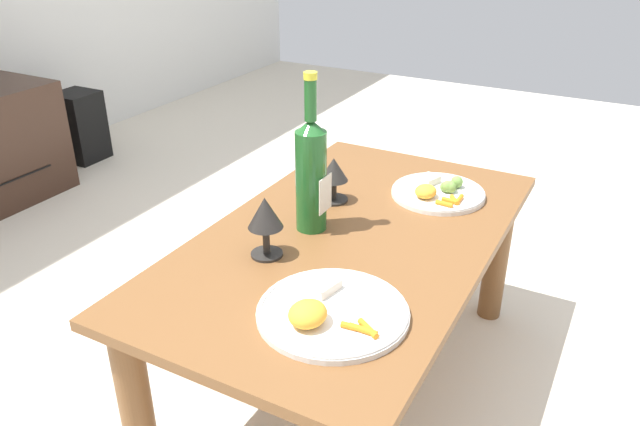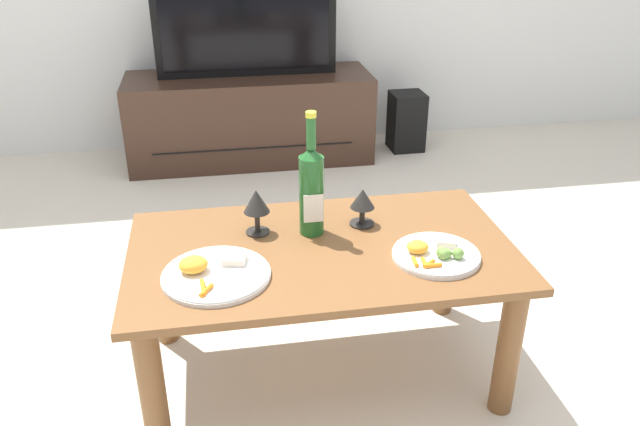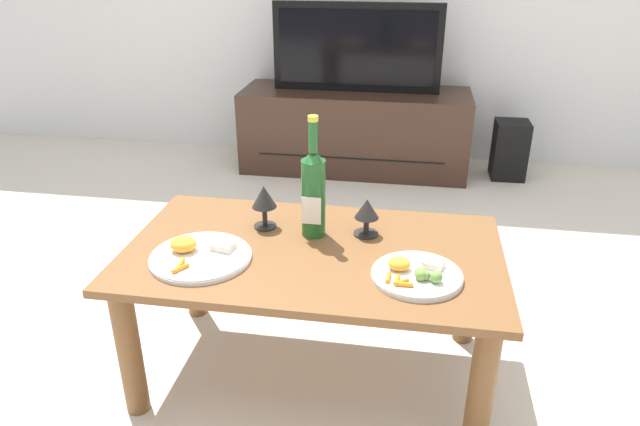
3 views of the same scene
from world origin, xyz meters
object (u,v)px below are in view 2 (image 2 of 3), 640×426
(goblet_left, at_px, (256,204))
(dinner_plate_right, at_px, (436,254))
(dinner_plate_left, at_px, (214,273))
(floor_speaker, at_px, (406,121))
(dining_table, at_px, (322,272))
(wine_bottle, at_px, (311,188))
(goblet_right, at_px, (363,201))
(tv_screen, at_px, (246,29))
(tv_stand, at_px, (250,118))

(goblet_left, height_order, dinner_plate_right, goblet_left)
(dinner_plate_left, bearing_deg, floor_speaker, 60.02)
(dining_table, distance_m, wine_bottle, 0.26)
(dinner_plate_right, bearing_deg, floor_speaker, 75.02)
(dining_table, distance_m, goblet_left, 0.28)
(wine_bottle, xyz_separation_m, goblet_right, (0.16, 0.02, -0.07))
(dinner_plate_right, bearing_deg, wine_bottle, 146.75)
(wine_bottle, bearing_deg, tv_screen, 92.03)
(dining_table, relative_size, tv_screen, 1.15)
(floor_speaker, bearing_deg, wine_bottle, -116.43)
(floor_speaker, distance_m, dinner_plate_left, 2.35)
(goblet_right, relative_size, dinner_plate_left, 0.41)
(floor_speaker, bearing_deg, dining_table, -114.89)
(goblet_left, xyz_separation_m, dinner_plate_left, (-0.14, -0.23, -0.09))
(wine_bottle, bearing_deg, tv_stand, 92.03)
(dining_table, relative_size, goblet_left, 7.86)
(tv_stand, distance_m, goblet_left, 1.82)
(floor_speaker, height_order, wine_bottle, wine_bottle)
(goblet_left, height_order, goblet_right, goblet_left)
(dining_table, xyz_separation_m, tv_stand, (-0.08, 1.91, -0.13))
(dining_table, distance_m, dinner_plate_left, 0.35)
(wine_bottle, relative_size, dinner_plate_left, 1.30)
(floor_speaker, distance_m, dinner_plate_right, 2.12)
(dining_table, xyz_separation_m, wine_bottle, (-0.01, 0.10, 0.24))
(dining_table, relative_size, wine_bottle, 2.94)
(dining_table, height_order, goblet_left, goblet_left)
(tv_stand, xyz_separation_m, dinner_plate_left, (-0.24, -2.02, 0.23))
(dinner_plate_left, bearing_deg, dining_table, 19.09)
(wine_bottle, bearing_deg, dinner_plate_left, -145.30)
(wine_bottle, distance_m, dinner_plate_left, 0.39)
(floor_speaker, bearing_deg, dinner_plate_right, -105.90)
(dining_table, height_order, dinner_plate_left, dinner_plate_left)
(tv_screen, distance_m, goblet_right, 1.81)
(tv_screen, xyz_separation_m, dinner_plate_left, (-0.24, -2.02, -0.27))
(floor_speaker, relative_size, goblet_left, 2.40)
(wine_bottle, bearing_deg, dining_table, -81.50)
(wine_bottle, distance_m, dinner_plate_right, 0.41)
(wine_bottle, relative_size, dinner_plate_right, 1.52)
(goblet_left, bearing_deg, wine_bottle, -8.44)
(tv_screen, relative_size, wine_bottle, 2.56)
(goblet_right, bearing_deg, wine_bottle, -171.56)
(dining_table, bearing_deg, dinner_plate_right, -20.10)
(tv_stand, relative_size, tv_screen, 1.39)
(goblet_left, bearing_deg, dining_table, -34.70)
(goblet_left, bearing_deg, tv_screen, 86.83)
(tv_stand, relative_size, wine_bottle, 3.56)
(tv_stand, relative_size, dinner_plate_left, 4.61)
(floor_speaker, bearing_deg, dinner_plate_left, -120.89)
(floor_speaker, xyz_separation_m, wine_bottle, (-0.86, -1.81, 0.44))
(tv_stand, height_order, floor_speaker, tv_stand)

